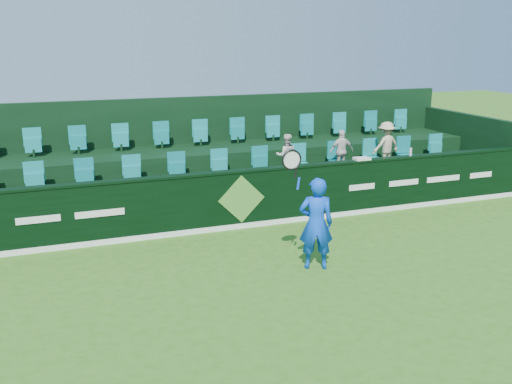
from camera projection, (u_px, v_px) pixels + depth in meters
name	position (u px, v px, depth m)	size (l,w,h in m)	color
ground	(317.00, 300.00, 9.50)	(60.00, 60.00, 0.00)	#326818
sponsor_hoarding	(240.00, 199.00, 12.94)	(16.00, 0.25, 1.35)	black
stand_tier_front	(226.00, 198.00, 14.00)	(16.00, 2.00, 0.80)	black
stand_tier_back	(205.00, 172.00, 15.66)	(16.00, 1.80, 1.30)	black
stand_rear	(200.00, 148.00, 15.91)	(16.00, 4.10, 2.60)	black
seat_row_front	(220.00, 167.00, 14.18)	(13.50, 0.50, 0.60)	teal
seat_row_back	(201.00, 136.00, 15.68)	(13.50, 0.50, 0.60)	teal
tennis_player	(316.00, 223.00, 10.57)	(1.14, 0.61, 2.36)	blue
spectator_left	(286.00, 156.00, 14.31)	(0.53, 0.41, 1.09)	silver
spectator_middle	(342.00, 151.00, 14.84)	(0.65, 0.27, 1.11)	silver
spectator_right	(386.00, 145.00, 15.27)	(0.81, 0.47, 1.25)	#C2B289
towel	(362.00, 159.00, 13.80)	(0.39, 0.25, 0.06)	silver
drinks_bottle	(411.00, 152.00, 14.24)	(0.06, 0.06, 0.20)	silver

